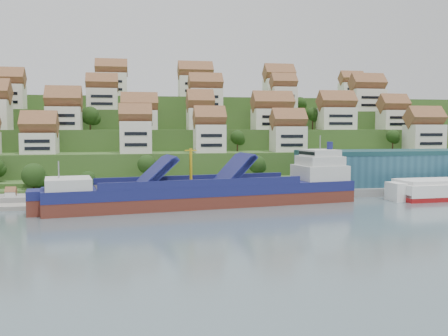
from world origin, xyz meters
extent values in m
plane|color=slate|center=(0.00, 0.00, 0.00)|extent=(300.00, 300.00, 0.00)
cube|color=gray|center=(20.00, 15.00, 1.10)|extent=(180.00, 14.00, 2.20)
cube|color=#2D4C1E|center=(0.00, 86.00, 2.00)|extent=(260.00, 128.00, 4.00)
cube|color=#2D4C1E|center=(0.00, 91.00, 5.50)|extent=(260.00, 118.00, 11.00)
cube|color=#2D4C1E|center=(0.00, 99.00, 9.00)|extent=(260.00, 102.00, 18.00)
cube|color=#2D4C1E|center=(0.00, 107.00, 12.50)|extent=(260.00, 86.00, 25.00)
cube|color=#2D4C1E|center=(0.00, 116.00, 15.50)|extent=(260.00, 68.00, 31.00)
cube|color=silver|center=(-51.71, 39.45, 14.08)|extent=(9.96, 8.57, 6.16)
cube|color=silver|center=(-23.78, 37.08, 15.79)|extent=(9.37, 7.03, 9.58)
cube|color=silver|center=(-1.25, 37.16, 15.30)|extent=(9.27, 7.62, 8.60)
cube|color=silver|center=(24.73, 38.79, 15.04)|extent=(10.43, 7.73, 8.08)
cube|color=silver|center=(73.31, 39.11, 15.35)|extent=(11.73, 8.31, 8.70)
cube|color=silver|center=(-46.25, 53.01, 21.67)|extent=(10.82, 8.98, 7.33)
cube|color=silver|center=(-22.24, 53.55, 21.21)|extent=(11.58, 7.90, 6.42)
cube|color=silver|center=(-1.72, 54.10, 21.61)|extent=(8.62, 8.56, 7.23)
cube|color=silver|center=(24.24, 55.44, 21.63)|extent=(13.82, 8.36, 7.26)
cube|color=silver|center=(48.49, 55.77, 21.96)|extent=(12.70, 8.18, 7.91)
cube|color=silver|center=(70.77, 55.40, 21.56)|extent=(10.01, 8.04, 7.11)
cube|color=silver|center=(-66.08, 68.57, 29.27)|extent=(9.94, 7.86, 8.53)
cube|color=silver|center=(-34.95, 69.38, 28.82)|extent=(10.69, 7.30, 7.65)
cube|color=silver|center=(2.27, 68.20, 28.99)|extent=(11.85, 7.79, 7.99)
cube|color=silver|center=(32.37, 68.51, 29.52)|extent=(9.23, 7.14, 9.04)
cube|color=silver|center=(67.16, 69.25, 29.38)|extent=(12.86, 8.47, 8.77)
cube|color=silver|center=(-32.18, 86.96, 35.50)|extent=(11.85, 7.51, 9.00)
cube|color=silver|center=(1.02, 87.03, 35.18)|extent=(13.37, 8.15, 8.36)
cube|color=silver|center=(36.91, 89.28, 35.01)|extent=(12.14, 8.73, 8.02)
cube|color=silver|center=(70.98, 91.69, 34.65)|extent=(10.08, 7.05, 7.30)
ellipsoid|color=#224216|center=(11.03, 26.11, 8.00)|extent=(5.21, 5.21, 5.21)
ellipsoid|color=#224216|center=(-20.94, 26.29, 8.38)|extent=(5.27, 5.27, 5.27)
ellipsoid|color=#224216|center=(63.98, 43.11, 15.78)|extent=(4.62, 4.62, 4.62)
ellipsoid|color=#224216|center=(9.04, 43.66, 15.57)|extent=(4.61, 4.61, 4.61)
ellipsoid|color=#224216|center=(40.98, 59.83, 23.75)|extent=(4.81, 4.81, 4.81)
ellipsoid|color=#224216|center=(-49.04, 59.38, 21.50)|extent=(5.70, 5.70, 5.70)
ellipsoid|color=#224216|center=(-38.49, 57.97, 22.75)|extent=(6.15, 6.15, 6.15)
ellipsoid|color=#224216|center=(5.35, 73.21, 30.79)|extent=(7.30, 7.30, 7.30)
ellipsoid|color=#224216|center=(35.31, 75.94, 30.15)|extent=(4.78, 4.78, 4.78)
ellipsoid|color=#224216|center=(41.07, 73.97, 28.43)|extent=(4.83, 4.83, 4.83)
ellipsoid|color=#224216|center=(-50.01, 19.00, 6.49)|extent=(6.15, 6.15, 6.15)
ellipsoid|color=#224216|center=(-36.49, 19.00, 5.35)|extent=(3.94, 3.94, 3.94)
cube|color=#265367|center=(52.00, 17.00, 7.20)|extent=(60.00, 15.00, 10.00)
cylinder|color=gray|center=(18.00, 10.00, 6.20)|extent=(0.16, 0.16, 8.00)
cube|color=maroon|center=(18.60, 10.00, 9.80)|extent=(1.20, 0.05, 0.80)
cube|color=white|center=(-54.00, 11.50, 2.10)|extent=(2.40, 2.20, 2.20)
cube|color=#5F271D|center=(-7.75, 1.34, 1.00)|extent=(75.27, 21.75, 4.77)
cube|color=navy|center=(-7.75, 1.34, 4.10)|extent=(75.29, 21.87, 2.48)
cube|color=silver|center=(-38.91, -3.07, 6.49)|extent=(10.97, 12.10, 2.48)
cube|color=#262628|center=(-9.64, 1.07, 5.34)|extent=(48.59, 16.31, 0.29)
cube|color=navy|center=(-20.02, -0.40, 8.58)|extent=(8.55, 11.43, 6.59)
cube|color=navy|center=(-1.13, 2.27, 8.58)|extent=(8.19, 11.38, 6.97)
cylinder|color=gold|center=(-11.52, 0.80, 9.54)|extent=(0.75, 0.75, 8.58)
cube|color=silver|center=(22.48, 5.61, 7.15)|extent=(12.86, 12.37, 3.82)
cube|color=silver|center=(22.48, 5.61, 10.21)|extent=(10.81, 10.97, 2.38)
cube|color=silver|center=(22.48, 5.61, 12.21)|extent=(8.76, 9.57, 1.72)
cylinder|color=navy|center=(25.31, 6.01, 14.02)|extent=(1.72, 1.72, 2.10)
cube|color=maroon|center=(56.71, 1.45, 0.58)|extent=(29.77, 12.30, 2.53)
cube|color=white|center=(56.71, 1.45, 2.73)|extent=(29.78, 12.41, 3.12)
camera|label=1|loc=(-25.71, -115.53, 18.58)|focal=40.00mm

